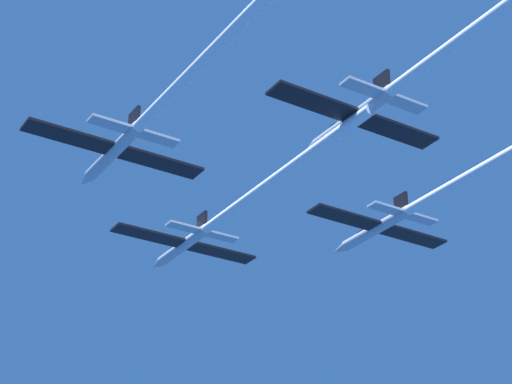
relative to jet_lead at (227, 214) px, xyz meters
name	(u,v)px	position (x,y,z in m)	size (l,w,h in m)	color
jet_lead	(227,214)	(0.00, 0.00, 0.00)	(15.21, 36.41, 2.52)	#B2BAC6
jet_left_wing	(150,115)	(-13.67, -11.84, -0.08)	(15.21, 32.01, 2.52)	#B2BAC6
jet_right_wing	(428,199)	(13.25, -12.51, -0.30)	(15.21, 33.37, 2.52)	#B2BAC6
jet_slot	(418,71)	(0.22, -26.31, 0.54)	(15.21, 34.43, 2.52)	#B2BAC6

